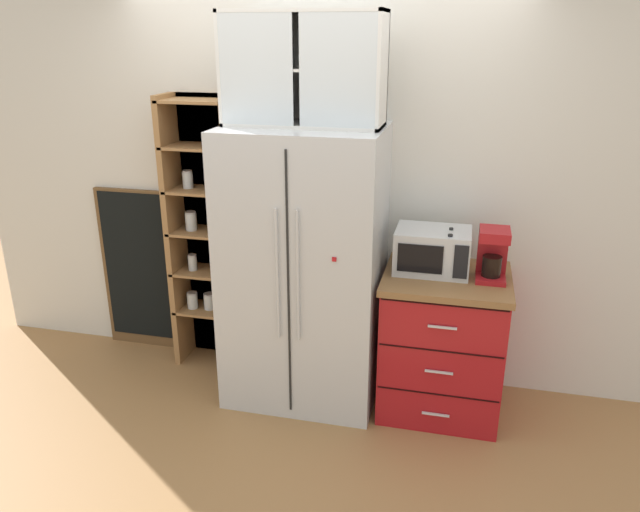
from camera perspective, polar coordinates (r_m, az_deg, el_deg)
The scene contains 12 objects.
ground_plane at distance 4.19m, azimuth -1.36°, elevation -12.31°, with size 10.79×10.79×0.00m, color #9E7042.
wall_back_cream at distance 4.04m, azimuth -0.04°, elevation 6.23°, with size 5.08×0.10×2.55m, color silver.
refrigerator at distance 3.79m, azimuth -1.47°, elevation -1.12°, with size 0.95×0.72×1.75m.
pantry_shelf_column at distance 4.25m, azimuth -10.41°, elevation 2.22°, with size 0.52×0.30×1.89m.
counter_cabinet at distance 3.88m, azimuth 11.39°, elevation -7.88°, with size 0.75×0.68×0.90m.
microwave at distance 3.69m, azimuth 10.50°, elevation 0.52°, with size 0.44×0.33×0.26m.
coffee_maker at distance 3.65m, azimuth 15.89°, elevation 0.23°, with size 0.17×0.20×0.31m.
mug_navy at distance 3.68m, azimuth 11.95°, elevation -1.06°, with size 0.12×0.09×0.09m.
bottle_cobalt at distance 3.59m, azimuth 11.96°, elevation -0.31°, with size 0.07×0.07×0.27m.
bottle_green at distance 3.71m, azimuth 12.04°, elevation 0.35°, with size 0.06×0.06×0.27m.
upper_cabinet at distance 3.58m, azimuth -1.44°, elevation 17.12°, with size 0.91×0.32×0.63m.
chalkboard_menu at distance 4.66m, azimuth -16.47°, elevation -1.22°, with size 0.60×0.04×1.21m.
Camera 1 is at (0.92, -3.40, 2.26)m, focal length 34.11 mm.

